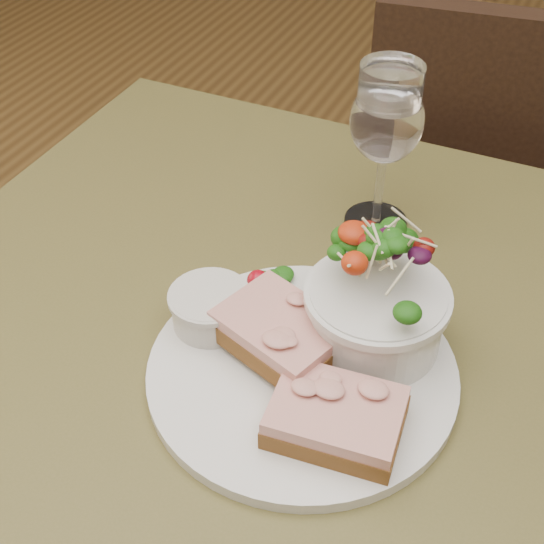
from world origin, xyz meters
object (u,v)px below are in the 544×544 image
at_px(ramekin, 210,307).
at_px(wine_glass, 386,126).
at_px(salad_bowl, 378,293).
at_px(dinner_plate, 302,372).
at_px(cafe_table, 276,408).
at_px(chair_far, 476,293).
at_px(sandwich_front, 336,417).
at_px(sandwich_back, 281,331).

relative_size(ramekin, wine_glass, 0.41).
distance_m(salad_bowl, wine_glass, 0.20).
relative_size(dinner_plate, ramekin, 3.88).
height_order(cafe_table, ramekin, ramekin).
bearing_deg(salad_bowl, dinner_plate, -128.75).
relative_size(cafe_table, dinner_plate, 2.90).
distance_m(chair_far, dinner_plate, 0.84).
distance_m(cafe_table, sandwich_front, 0.18).
xyz_separation_m(cafe_table, wine_glass, (0.03, 0.21, 0.22)).
distance_m(sandwich_front, wine_glass, 0.32).
bearing_deg(cafe_table, wine_glass, 82.94).
bearing_deg(chair_far, sandwich_front, 80.51).
bearing_deg(wine_glass, chair_far, 78.87).
relative_size(dinner_plate, sandwich_front, 2.45).
relative_size(chair_far, ramekin, 12.67).
bearing_deg(ramekin, sandwich_front, -23.95).
bearing_deg(ramekin, wine_glass, 69.06).
bearing_deg(chair_far, cafe_table, 72.63).
distance_m(dinner_plate, ramekin, 0.10).
relative_size(sandwich_front, sandwich_back, 0.87).
bearing_deg(chair_far, salad_bowl, 79.76).
bearing_deg(sandwich_front, wine_glass, 96.83).
bearing_deg(cafe_table, chair_far, 80.16).
distance_m(cafe_table, chair_far, 0.76).
height_order(cafe_table, dinner_plate, dinner_plate).
bearing_deg(cafe_table, dinner_plate, -38.34).
relative_size(cafe_table, ramekin, 11.26).
xyz_separation_m(cafe_table, chair_far, (0.12, 0.67, -0.36)).
xyz_separation_m(salad_bowl, wine_glass, (-0.06, 0.19, 0.05)).
bearing_deg(dinner_plate, cafe_table, 141.66).
bearing_deg(dinner_plate, salad_bowl, 51.25).
height_order(sandwich_back, wine_glass, wine_glass).
xyz_separation_m(dinner_plate, wine_glass, (-0.01, 0.24, 0.12)).
relative_size(salad_bowl, wine_glass, 0.73).
relative_size(sandwich_front, ramekin, 1.59).
bearing_deg(sandwich_front, sandwich_back, 135.34).
bearing_deg(ramekin, cafe_table, 13.78).
distance_m(chair_far, wine_glass, 0.74).
bearing_deg(ramekin, dinner_plate, -9.25).
relative_size(chair_far, wine_glass, 5.14).
bearing_deg(salad_bowl, sandwich_front, -87.50).
bearing_deg(wine_glass, salad_bowl, -72.48).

